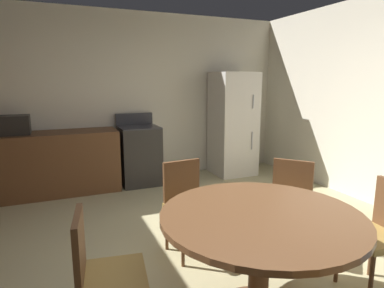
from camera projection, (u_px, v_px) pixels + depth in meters
name	position (u px, v px, depth m)	size (l,w,h in m)	color
ground_plane	(225.00, 272.00, 2.84)	(14.00, 14.00, 0.00)	tan
wall_back	(136.00, 97.00, 5.41)	(5.42, 0.12, 2.70)	silver
kitchen_counter	(47.00, 164.00, 4.68)	(2.00, 0.60, 0.90)	brown
oven_range	(139.00, 155.00, 5.20)	(0.60, 0.60, 1.10)	#2D2B28
refrigerator	(233.00, 124.00, 5.70)	(0.68, 0.68, 1.76)	silver
microwave	(12.00, 125.00, 4.43)	(0.44, 0.32, 0.26)	black
dining_table	(260.00, 234.00, 2.20)	(1.35, 1.35, 0.76)	brown
chair_west	(101.00, 271.00, 1.97)	(0.45, 0.45, 0.87)	brown
chair_northeast	(289.00, 200.00, 3.13)	(0.56, 0.56, 0.87)	brown
chair_north	(187.00, 201.00, 3.11)	(0.44, 0.44, 0.87)	brown
chair_east	(382.00, 230.00, 2.51)	(0.44, 0.44, 0.87)	brown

